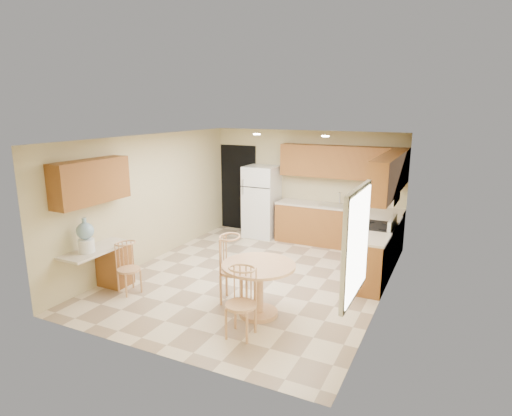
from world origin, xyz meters
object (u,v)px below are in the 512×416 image
at_px(stove, 375,249).
at_px(chair_desk, 125,265).
at_px(chair_table_a, 230,265).
at_px(water_crock, 86,237).
at_px(dining_table, 259,282).
at_px(chair_table_b, 237,299).
at_px(refrigerator, 262,202).

height_order(stove, chair_desk, stove).
height_order(chair_table_a, water_crock, water_crock).
bearing_deg(dining_table, chair_table_b, -86.14).
relative_size(refrigerator, chair_table_a, 1.58).
xyz_separation_m(stove, dining_table, (-1.22, -2.43, 0.05)).
xyz_separation_m(chair_table_a, water_crock, (-2.16, -0.78, 0.37)).
bearing_deg(chair_table_a, refrigerator, -176.44).
bearing_deg(refrigerator, chair_table_b, -68.72).
bearing_deg(chair_table_b, chair_desk, -14.98).
xyz_separation_m(refrigerator, dining_table, (1.66, -3.65, -0.32)).
height_order(refrigerator, stove, refrigerator).
distance_m(dining_table, water_crock, 2.83).
distance_m(chair_table_a, chair_desk, 1.77).
relative_size(refrigerator, water_crock, 3.01).
bearing_deg(chair_desk, stove, 147.87).
distance_m(dining_table, chair_desk, 2.28).
relative_size(chair_table_b, water_crock, 1.70).
height_order(refrigerator, chair_table_b, refrigerator).
xyz_separation_m(stove, water_crock, (-3.92, -3.07, 0.55)).
bearing_deg(chair_table_a, chair_table_b, 19.97).
distance_m(refrigerator, dining_table, 4.02).
xyz_separation_m(refrigerator, chair_table_a, (1.11, -3.50, -0.19)).
bearing_deg(chair_table_b, chair_table_a, -60.26).
distance_m(refrigerator, water_crock, 4.42).
xyz_separation_m(chair_table_a, chair_table_b, (0.60, -0.89, -0.07)).
relative_size(refrigerator, chair_desk, 1.97).
distance_m(refrigerator, chair_table_b, 4.72).
relative_size(dining_table, chair_table_b, 1.13).
bearing_deg(chair_table_b, stove, -114.46).
distance_m(refrigerator, chair_table_a, 3.68).
xyz_separation_m(dining_table, water_crock, (-2.71, -0.64, 0.50)).
height_order(chair_desk, water_crock, water_crock).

